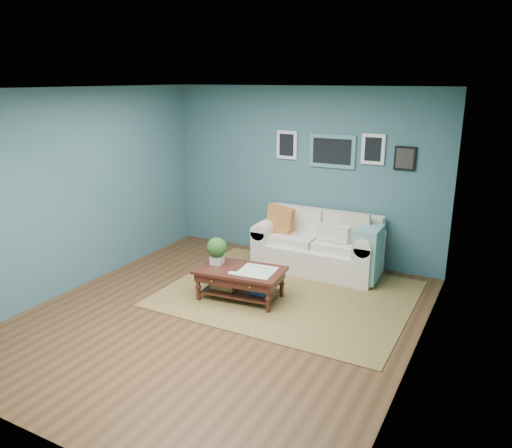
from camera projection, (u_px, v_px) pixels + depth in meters
The scene contains 4 objects.
room_shell at pixel (222, 208), 5.76m from camera, with size 5.00×5.02×2.70m.
area_rug at pixel (288, 293), 6.75m from camera, with size 3.19×2.55×0.01m, color brown.
loveseat at pixel (323, 246), 7.46m from camera, with size 1.88×0.86×0.97m.
coffee_table at pixel (236, 273), 6.53m from camera, with size 1.19×0.77×0.79m.
Camera 1 is at (2.99, -4.68, 2.81)m, focal length 35.00 mm.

